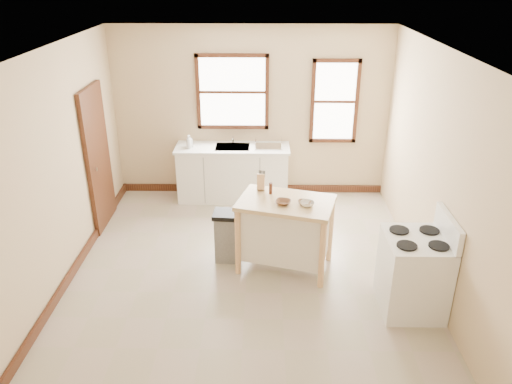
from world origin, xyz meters
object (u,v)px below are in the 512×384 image
bowl_b (305,203)px  bowl_a (283,202)px  kitchen_island (285,234)px  trash_bin (228,236)px  bowl_c (307,204)px  soap_bottle_a (189,142)px  gas_stove (414,263)px  soap_bottle_b (190,141)px  pepper_grinder (271,188)px  dish_rack (269,144)px  knife_block (261,182)px

bowl_b → bowl_a: bearing=179.0°
kitchen_island → trash_bin: 0.78m
bowl_a → kitchen_island: bearing=65.9°
bowl_c → soap_bottle_a: bearing=129.2°
trash_bin → gas_stove: (2.16, -0.99, 0.24)m
soap_bottle_b → pepper_grinder: bearing=-72.4°
dish_rack → kitchen_island: 2.15m
soap_bottle_a → dish_rack: size_ratio=0.50×
bowl_b → soap_bottle_b: bearing=128.1°
knife_block → trash_bin: bearing=-155.3°
soap_bottle_a → knife_block: size_ratio=1.09×
dish_rack → bowl_b: size_ratio=2.65×
soap_bottle_b → dish_rack: 1.28m
pepper_grinder → trash_bin: bearing=-175.4°
soap_bottle_a → trash_bin: (0.74, -1.84, -0.68)m
bowl_b → bowl_c: 0.05m
soap_bottle_b → kitchen_island: bearing=-71.5°
kitchen_island → soap_bottle_a: bearing=142.3°
bowl_a → gas_stove: gas_stove is taller
dish_rack → gas_stove: size_ratio=0.37×
knife_block → pepper_grinder: knife_block is taller
soap_bottle_a → trash_bin: 2.10m
knife_block → gas_stove: size_ratio=0.17×
soap_bottle_a → bowl_a: soap_bottle_a is taller
bowl_c → trash_bin: (-1.00, 0.30, -0.63)m
trash_bin → pepper_grinder: bearing=8.7°
bowl_c → bowl_a: bearing=171.2°
dish_rack → soap_bottle_a: bearing=-173.9°
bowl_a → soap_bottle_b: bearing=123.6°
soap_bottle_b → bowl_b: size_ratio=1.18×
pepper_grinder → bowl_a: (0.15, -0.30, -0.05)m
bowl_a → bowl_b: bearing=-1.0°
bowl_c → kitchen_island: bearing=151.7°
soap_bottle_b → bowl_b: 2.76m
soap_bottle_a → knife_block: knife_block is taller
knife_block → dish_rack: bearing=88.4°
kitchen_island → knife_block: knife_block is taller
trash_bin → kitchen_island: bearing=-8.2°
soap_bottle_a → bowl_a: (1.45, -2.09, -0.05)m
soap_bottle_a → gas_stove: gas_stove is taller
soap_bottle_b → bowl_c: bearing=-68.9°
dish_rack → pepper_grinder: pepper_grinder is taller
dish_rack → gas_stove: 3.35m
soap_bottle_a → gas_stove: (2.90, -2.84, -0.44)m
dish_rack → trash_bin: size_ratio=0.62×
kitchen_island → knife_block: bearing=148.4°
soap_bottle_a → bowl_b: bearing=-48.5°
soap_bottle_a → bowl_c: bearing=-48.5°
bowl_b → gas_stove: (1.19, -0.74, -0.39)m
kitchen_island → bowl_c: bowl_c is taller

